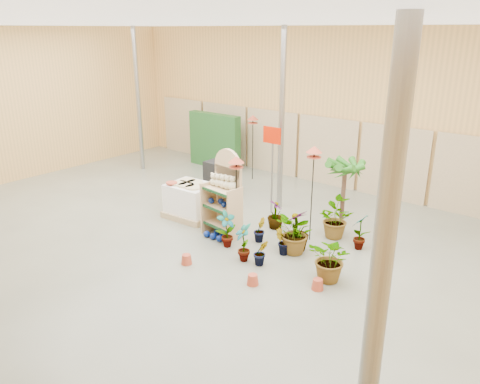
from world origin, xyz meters
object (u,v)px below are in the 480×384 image
object	(u,v)px
pallet_stack	(191,201)
potted_plant_2	(296,233)
bird_table_front	(236,162)
display_shelf	(226,196)

from	to	relation	value
pallet_stack	potted_plant_2	size ratio (longest dim) A/B	1.37
bird_table_front	potted_plant_2	bearing A→B (deg)	8.95
bird_table_front	pallet_stack	bearing A→B (deg)	169.74
display_shelf	bird_table_front	world-z (taller)	display_shelf
display_shelf	potted_plant_2	size ratio (longest dim) A/B	2.15
pallet_stack	bird_table_front	world-z (taller)	bird_table_front
display_shelf	pallet_stack	world-z (taller)	display_shelf
pallet_stack	display_shelf	bearing A→B (deg)	-12.76
potted_plant_2	display_shelf	bearing A→B (deg)	-175.97
bird_table_front	potted_plant_2	world-z (taller)	bird_table_front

